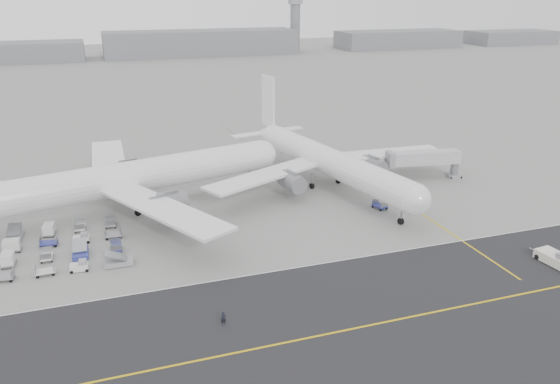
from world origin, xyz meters
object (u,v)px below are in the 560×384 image
object	(u,v)px
airliner_a	(131,178)
airliner_b	(327,160)
jet_bridge	(424,159)
pushback_tug	(558,259)
control_tower	(295,24)
ground_crew_a	(223,318)

from	to	relation	value
airliner_a	airliner_b	distance (m)	36.88
airliner_a	jet_bridge	size ratio (longest dim) A/B	3.58
airliner_b	pushback_tug	size ratio (longest dim) A/B	6.82
control_tower	airliner_b	distance (m)	251.07
control_tower	pushback_tug	xyz separation A→B (m)	(-62.14, -278.18, -15.35)
pushback_tug	ground_crew_a	world-z (taller)	pushback_tug
pushback_tug	ground_crew_a	bearing A→B (deg)	173.23
jet_bridge	ground_crew_a	xyz separation A→B (m)	(-50.39, -37.71, -3.32)
control_tower	airliner_a	size ratio (longest dim) A/B	0.54
jet_bridge	control_tower	bearing A→B (deg)	85.36
ground_crew_a	jet_bridge	bearing A→B (deg)	38.63
control_tower	jet_bridge	world-z (taller)	control_tower
airliner_b	jet_bridge	size ratio (longest dim) A/B	3.30
control_tower	ground_crew_a	world-z (taller)	control_tower
airliner_b	ground_crew_a	world-z (taller)	airliner_b
control_tower	airliner_b	world-z (taller)	control_tower
pushback_tug	control_tower	bearing A→B (deg)	71.47
jet_bridge	airliner_a	bearing A→B (deg)	-172.89
ground_crew_a	control_tower	bearing A→B (deg)	70.19
control_tower	airliner_a	xyz separation A→B (m)	(-117.07, -237.55, -10.42)
ground_crew_a	airliner_a	bearing A→B (deg)	101.82
control_tower	airliner_b	bearing A→B (deg)	-108.65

